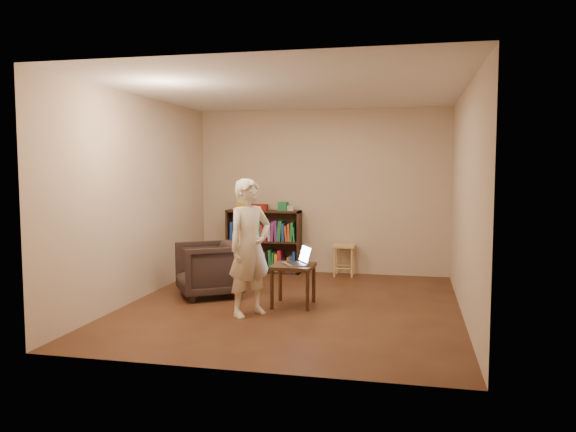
% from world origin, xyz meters
% --- Properties ---
extents(floor, '(4.50, 4.50, 0.00)m').
position_xyz_m(floor, '(0.00, 0.00, 0.00)').
color(floor, '#412115').
rests_on(floor, ground).
extents(ceiling, '(4.50, 4.50, 0.00)m').
position_xyz_m(ceiling, '(0.00, 0.00, 2.60)').
color(ceiling, silver).
rests_on(ceiling, wall_back).
extents(wall_back, '(4.00, 0.00, 4.00)m').
position_xyz_m(wall_back, '(0.00, 2.25, 1.30)').
color(wall_back, '#BFA690').
rests_on(wall_back, floor).
extents(wall_left, '(0.00, 4.50, 4.50)m').
position_xyz_m(wall_left, '(-2.00, 0.00, 1.30)').
color(wall_left, '#BFA690').
rests_on(wall_left, floor).
extents(wall_right, '(0.00, 4.50, 4.50)m').
position_xyz_m(wall_right, '(2.00, 0.00, 1.30)').
color(wall_right, '#BFA690').
rests_on(wall_right, floor).
extents(bookshelf, '(1.20, 0.30, 1.00)m').
position_xyz_m(bookshelf, '(-0.91, 2.09, 0.44)').
color(bookshelf, black).
rests_on(bookshelf, floor).
extents(box_yellow, '(0.24, 0.20, 0.17)m').
position_xyz_m(box_yellow, '(-1.26, 2.07, 1.09)').
color(box_yellow, gold).
rests_on(box_yellow, bookshelf).
extents(red_cloth, '(0.31, 0.24, 0.10)m').
position_xyz_m(red_cloth, '(-0.99, 2.06, 1.05)').
color(red_cloth, maroon).
rests_on(red_cloth, bookshelf).
extents(box_green, '(0.15, 0.15, 0.14)m').
position_xyz_m(box_green, '(-0.59, 2.08, 1.07)').
color(box_green, '#1F7641').
rests_on(box_green, bookshelf).
extents(box_white, '(0.11, 0.11, 0.08)m').
position_xyz_m(box_white, '(-0.48, 2.10, 1.04)').
color(box_white, beige).
rests_on(box_white, bookshelf).
extents(stool, '(0.34, 0.34, 0.49)m').
position_xyz_m(stool, '(0.40, 2.03, 0.40)').
color(stool, tan).
rests_on(stool, floor).
extents(armchair, '(1.07, 1.06, 0.71)m').
position_xyz_m(armchair, '(-1.18, 0.27, 0.36)').
color(armchair, '#2D211E').
rests_on(armchair, floor).
extents(side_table, '(0.50, 0.50, 0.51)m').
position_xyz_m(side_table, '(0.01, 0.01, 0.42)').
color(side_table, black).
rests_on(side_table, floor).
extents(laptop, '(0.41, 0.42, 0.23)m').
position_xyz_m(laptop, '(0.08, 0.02, 0.57)').
color(laptop, '#AEAEB3').
rests_on(laptop, side_table).
extents(person, '(0.64, 0.68, 1.56)m').
position_xyz_m(person, '(-0.38, -0.52, 0.78)').
color(person, beige).
rests_on(person, floor).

